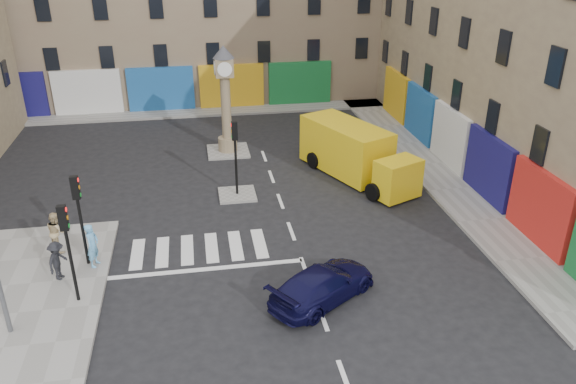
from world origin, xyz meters
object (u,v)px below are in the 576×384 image
object	(u,v)px
pedestrian_tan	(57,232)
pedestrian_dark	(57,261)
traffic_light_island	(235,146)
pedestrian_blue	(93,245)
traffic_light_left_far	(79,207)
yellow_van	(354,153)
traffic_light_left_near	(67,239)
navy_sedan	(323,284)
clock_pillar	(225,93)

from	to	relation	value
pedestrian_tan	pedestrian_dark	distance (m)	2.18
traffic_light_island	pedestrian_blue	size ratio (longest dim) A/B	2.08
traffic_light_island	pedestrian_dark	xyz separation A→B (m)	(-7.16, -6.31, -1.67)
traffic_light_left_far	yellow_van	bearing A→B (deg)	28.20
pedestrian_blue	yellow_van	bearing A→B (deg)	-43.13
traffic_light_left_far	pedestrian_dark	xyz separation A→B (m)	(-0.86, -0.91, -1.70)
pedestrian_dark	pedestrian_blue	bearing A→B (deg)	-37.38
traffic_light_left_near	pedestrian_tan	bearing A→B (deg)	109.49
yellow_van	pedestrian_blue	bearing A→B (deg)	-174.18
traffic_light_island	pedestrian_blue	distance (m)	8.34
traffic_light_island	pedestrian_blue	world-z (taller)	traffic_light_island
yellow_van	pedestrian_tan	distance (m)	14.97
traffic_light_left_far	yellow_van	size ratio (longest dim) A/B	0.48
pedestrian_blue	traffic_light_left_far	bearing A→B (deg)	75.48
traffic_light_left_near	traffic_light_island	world-z (taller)	traffic_light_left_near
pedestrian_tan	traffic_light_left_far	bearing A→B (deg)	-162.64
traffic_light_island	pedestrian_tan	distance (m)	8.80
traffic_light_left_far	yellow_van	xyz separation A→B (m)	(12.62, 6.77, -1.29)
yellow_van	pedestrian_dark	world-z (taller)	yellow_van
navy_sedan	pedestrian_dark	xyz separation A→B (m)	(-9.40, 2.74, 0.29)
traffic_light_island	pedestrian_blue	xyz separation A→B (m)	(-6.00, -5.59, -1.55)
pedestrian_dark	traffic_light_left_far	bearing A→B (deg)	-22.72
pedestrian_blue	pedestrian_tan	world-z (taller)	pedestrian_blue
clock_pillar	pedestrian_dark	size ratio (longest dim) A/B	3.95
clock_pillar	pedestrian_blue	size ratio (longest dim) A/B	3.43
pedestrian_tan	clock_pillar	bearing A→B (deg)	-65.59
traffic_light_left_far	navy_sedan	distance (m)	9.49
traffic_light_left_far	navy_sedan	size ratio (longest dim) A/B	0.85
pedestrian_blue	pedestrian_tan	size ratio (longest dim) A/B	1.05
traffic_light_left_near	traffic_light_island	size ratio (longest dim) A/B	1.00
traffic_light_island	clock_pillar	bearing A→B (deg)	90.00
clock_pillar	traffic_light_island	bearing A→B (deg)	-90.00
yellow_van	pedestrian_tan	size ratio (longest dim) A/B	4.51
pedestrian_tan	traffic_light_island	bearing A→B (deg)	-90.07
pedestrian_blue	pedestrian_tan	bearing A→B (deg)	65.60
traffic_light_left_far	pedestrian_dark	bearing A→B (deg)	-133.57
clock_pillar	navy_sedan	distance (m)	15.48
traffic_light_left_far	pedestrian_tan	xyz separation A→B (m)	(-1.29, 1.23, -1.63)
traffic_light_left_far	pedestrian_blue	bearing A→B (deg)	-31.95
navy_sedan	traffic_light_left_near	bearing A→B (deg)	47.12
traffic_light_island	yellow_van	world-z (taller)	traffic_light_island
traffic_light_left_far	navy_sedan	xyz separation A→B (m)	(8.53, -3.64, -1.99)
traffic_light_left_near	traffic_light_left_far	world-z (taller)	same
traffic_light_island	pedestrian_tan	world-z (taller)	traffic_light_island
traffic_light_left_near	pedestrian_dark	distance (m)	2.42
pedestrian_blue	pedestrian_tan	xyz separation A→B (m)	(-1.59, 1.42, -0.04)
traffic_light_left_far	pedestrian_dark	size ratio (longest dim) A/B	2.40
traffic_light_left_far	clock_pillar	bearing A→B (deg)	61.06
pedestrian_blue	traffic_light_left_near	bearing A→B (deg)	-170.29
navy_sedan	yellow_van	bearing A→B (deg)	-56.01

